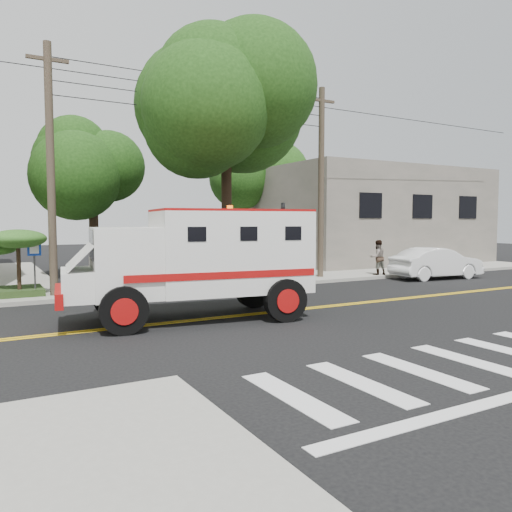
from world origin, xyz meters
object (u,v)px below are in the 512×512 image
armored_truck (200,257)px  parked_sedan (436,263)px  pedestrian_a (284,256)px  pedestrian_b (378,257)px

armored_truck → parked_sedan: bearing=22.5°
armored_truck → pedestrian_a: (7.92, 8.07, -0.72)m
parked_sedan → pedestrian_a: size_ratio=2.52×
armored_truck → pedestrian_b: armored_truck is taller
parked_sedan → pedestrian_b: bearing=58.4°
pedestrian_a → parked_sedan: bearing=131.8°
armored_truck → parked_sedan: size_ratio=1.55×
armored_truck → pedestrian_b: 12.89m
pedestrian_b → armored_truck: bearing=33.6°
armored_truck → pedestrian_a: armored_truck is taller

